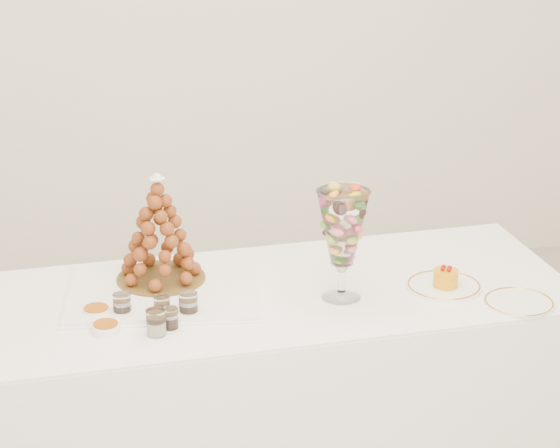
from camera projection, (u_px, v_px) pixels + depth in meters
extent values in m
cube|color=white|center=(272.00, 394.00, 3.55)|extent=(1.94, 0.88, 0.71)
cube|color=white|center=(272.00, 293.00, 3.42)|extent=(1.93, 0.87, 0.01)
cube|color=white|center=(163.00, 292.00, 3.40)|extent=(0.62, 0.50, 0.02)
cylinder|color=white|center=(341.00, 294.00, 3.38)|extent=(0.12, 0.12, 0.02)
cylinder|color=white|center=(342.00, 279.00, 3.36)|extent=(0.03, 0.03, 0.08)
sphere|color=white|center=(342.00, 266.00, 3.34)|extent=(0.04, 0.04, 0.04)
cylinder|color=white|center=(444.00, 286.00, 3.44)|extent=(0.24, 0.24, 0.01)
cylinder|color=white|center=(519.00, 303.00, 3.33)|extent=(0.22, 0.22, 0.01)
cylinder|color=white|center=(122.00, 305.00, 3.24)|extent=(0.06, 0.06, 0.07)
cylinder|color=white|center=(162.00, 307.00, 3.24)|extent=(0.06, 0.06, 0.07)
cylinder|color=white|center=(188.00, 305.00, 3.24)|extent=(0.07, 0.07, 0.08)
cylinder|color=white|center=(156.00, 322.00, 3.13)|extent=(0.07, 0.07, 0.08)
cylinder|color=white|center=(170.00, 318.00, 3.17)|extent=(0.05, 0.05, 0.06)
cylinder|color=white|center=(96.00, 312.00, 3.25)|extent=(0.08, 0.08, 0.03)
cylinder|color=white|center=(106.00, 328.00, 3.15)|extent=(0.08, 0.08, 0.03)
cylinder|color=brown|center=(161.00, 278.00, 3.46)|extent=(0.28, 0.28, 0.01)
cone|color=brown|center=(159.00, 228.00, 3.40)|extent=(0.29, 0.29, 0.34)
sphere|color=white|center=(157.00, 179.00, 3.34)|extent=(0.03, 0.03, 0.03)
cylinder|color=orange|center=(446.00, 278.00, 3.42)|extent=(0.08, 0.08, 0.05)
sphere|color=#950905|center=(450.00, 267.00, 3.42)|extent=(0.01, 0.01, 0.01)
sphere|color=#950905|center=(444.00, 267.00, 3.42)|extent=(0.01, 0.01, 0.01)
sphere|color=#950905|center=(443.00, 269.00, 3.40)|extent=(0.01, 0.01, 0.01)
sphere|color=#950905|center=(449.00, 270.00, 3.40)|extent=(0.01, 0.01, 0.01)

